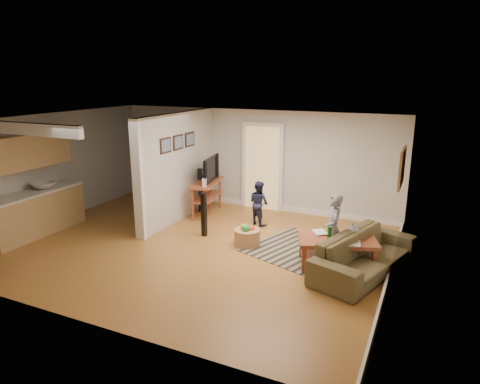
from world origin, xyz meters
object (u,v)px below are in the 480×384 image
object	(u,v)px
speaker_left	(204,215)
tv_console	(207,185)
sofa	(363,272)
coffee_table	(338,244)
speaker_right	(201,190)
child	(331,262)
toddler	(258,224)
toy_basket	(247,236)

from	to	relation	value
speaker_left	tv_console	bearing A→B (deg)	121.59
sofa	coffee_table	distance (m)	0.64
speaker_right	tv_console	bearing A→B (deg)	-42.13
speaker_right	child	world-z (taller)	speaker_right
toddler	speaker_right	bearing A→B (deg)	15.07
coffee_table	speaker_left	bearing A→B (deg)	174.18
tv_console	speaker_left	xyz separation A→B (m)	(0.65, -1.32, -0.28)
speaker_right	speaker_left	bearing A→B (deg)	-71.33
sofa	speaker_left	distance (m)	3.44
speaker_left	toy_basket	xyz separation A→B (m)	(1.04, -0.10, -0.28)
speaker_right	toddler	world-z (taller)	speaker_right
sofa	speaker_right	xyz separation A→B (m)	(-4.30, 1.85, 0.55)
speaker_right	toy_basket	distance (m)	2.54
speaker_left	toddler	world-z (taller)	speaker_left
coffee_table	speaker_right	xyz separation A→B (m)	(-3.81, 1.76, 0.14)
speaker_left	speaker_right	world-z (taller)	speaker_right
child	sofa	bearing A→B (deg)	54.35
speaker_right	child	size ratio (longest dim) A/B	0.86
tv_console	child	distance (m)	3.83
speaker_left	toy_basket	bearing A→B (deg)	-0.23
sofa	toy_basket	bearing A→B (deg)	101.68
tv_console	toddler	size ratio (longest dim) A/B	1.36
speaker_right	toy_basket	size ratio (longest dim) A/B	2.14
speaker_right	toddler	distance (m)	1.80
coffee_table	speaker_left	xyz separation A→B (m)	(-2.90, 0.30, 0.06)
speaker_left	coffee_table	bearing A→B (deg)	-0.45
coffee_table	child	size ratio (longest dim) A/B	1.20
child	toddler	bearing A→B (deg)	-143.78
speaker_right	toddler	xyz separation A→B (m)	(1.69, -0.30, -0.55)
coffee_table	toddler	world-z (taller)	coffee_table
speaker_left	toy_basket	world-z (taller)	speaker_left
toy_basket	toddler	size ratio (longest dim) A/B	0.51
coffee_table	toddler	bearing A→B (deg)	145.45
coffee_table	speaker_right	world-z (taller)	speaker_right
tv_console	speaker_right	distance (m)	0.37
coffee_table	speaker_right	size ratio (longest dim) A/B	1.40
speaker_left	toddler	size ratio (longest dim) A/B	0.93
tv_console	speaker_right	bearing A→B (deg)	140.23
tv_console	sofa	bearing A→B (deg)	-33.87
tv_console	child	bearing A→B (deg)	-34.98
sofa	speaker_right	bearing A→B (deg)	85.23
tv_console	speaker_left	world-z (taller)	tv_console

